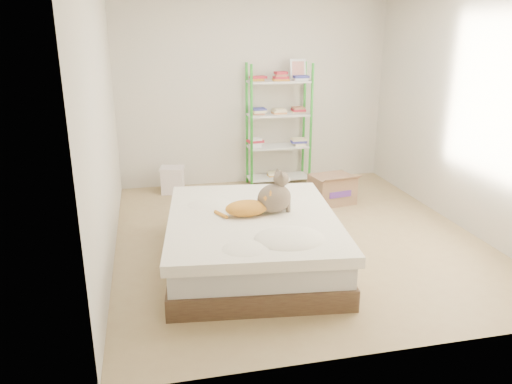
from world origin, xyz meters
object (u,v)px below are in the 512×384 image
object	(u,v)px
bed	(253,240)
grey_cat	(274,192)
orange_cat	(247,206)
shelf_unit	(279,122)
white_bin	(173,180)
cardboard_box	(332,189)

from	to	relation	value
bed	grey_cat	size ratio (longest dim) A/B	5.24
orange_cat	shelf_unit	xyz separation A→B (m)	(0.96, 2.43, 0.31)
shelf_unit	bed	bearing A→B (deg)	-110.33
grey_cat	white_bin	bearing A→B (deg)	8.90
bed	cardboard_box	size ratio (longest dim) A/B	3.68
cardboard_box	orange_cat	bearing A→B (deg)	-142.98
shelf_unit	cardboard_box	world-z (taller)	shelf_unit
bed	grey_cat	xyz separation A→B (m)	(0.22, 0.05, 0.45)
bed	orange_cat	xyz separation A→B (m)	(-0.05, 0.01, 0.34)
bed	cardboard_box	world-z (taller)	bed
grey_cat	cardboard_box	size ratio (longest dim) A/B	0.70
grey_cat	white_bin	size ratio (longest dim) A/B	1.10
bed	grey_cat	distance (m)	0.50
shelf_unit	white_bin	distance (m)	1.67
grey_cat	shelf_unit	size ratio (longest dim) A/B	0.23
grey_cat	cardboard_box	world-z (taller)	grey_cat
shelf_unit	cardboard_box	distance (m)	1.27
grey_cat	shelf_unit	bearing A→B (deg)	-26.86
orange_cat	white_bin	world-z (taller)	orange_cat
grey_cat	cardboard_box	bearing A→B (deg)	-49.19
cardboard_box	white_bin	xyz separation A→B (m)	(-1.97, 0.85, 0.00)
grey_cat	shelf_unit	xyz separation A→B (m)	(0.69, 2.40, 0.20)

